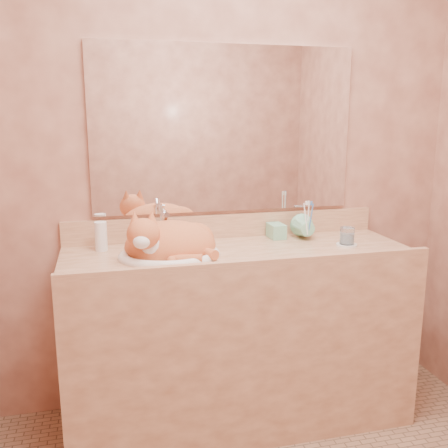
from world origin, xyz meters
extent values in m
cube|color=brown|center=(0.00, 1.00, 1.25)|extent=(2.40, 0.02, 2.50)
cube|color=white|center=(0.00, 0.99, 1.39)|extent=(1.30, 0.02, 0.80)
imported|color=#7BC49C|center=(0.25, 0.86, 0.93)|extent=(0.08, 0.08, 0.16)
imported|color=#7BC49C|center=(0.38, 0.81, 0.91)|extent=(0.13, 0.13, 0.11)
cylinder|color=white|center=(0.52, 0.68, 0.85)|extent=(0.10, 0.10, 0.01)
cylinder|color=white|center=(0.52, 0.68, 0.90)|extent=(0.07, 0.07, 0.08)
cylinder|color=white|center=(-0.61, 0.88, 0.92)|extent=(0.06, 0.06, 0.13)
camera|label=1|loc=(-0.60, -1.41, 1.46)|focal=40.00mm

